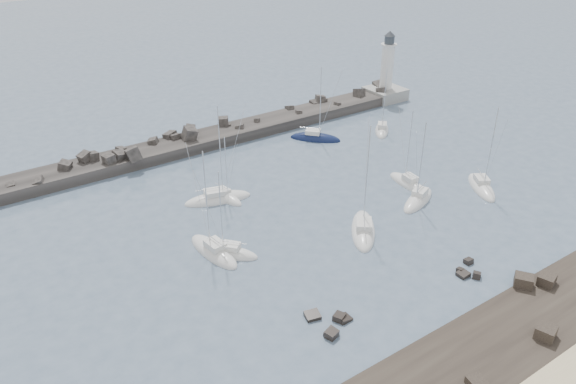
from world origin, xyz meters
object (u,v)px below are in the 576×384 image
Objects in this scene: sailboat_7 at (363,231)px; sailboat_11 at (481,187)px; sailboat_3 at (214,252)px; sailboat_9 at (418,200)px; lighthouse at (386,84)px; sailboat_5 at (228,253)px; sailboat_6 at (225,198)px; sailboat_12 at (382,130)px; sailboat_8 at (315,139)px; sailboat_10 at (408,184)px; sailboat_4 at (218,199)px.

sailboat_11 is at bearing -2.35° from sailboat_7.
sailboat_9 is at bearing -9.65° from sailboat_3.
sailboat_7 is (-37.24, -36.00, -2.94)m from lighthouse.
sailboat_7 is (16.64, -5.33, 0.01)m from sailboat_5.
sailboat_7 is at bearing -59.58° from sailboat_6.
sailboat_3 reaches higher than sailboat_12.
sailboat_7 is 34.18m from sailboat_12.
sailboat_7 reaches higher than sailboat_11.
sailboat_6 is (-47.56, -18.43, -2.96)m from lighthouse.
sailboat_8 is (29.37, 21.86, 0.01)m from sailboat_5.
sailboat_6 is at bearing 154.56° from sailboat_10.
sailboat_11 is at bearing -13.32° from sailboat_9.
sailboat_5 is 28.39m from sailboat_9.
sailboat_8 is at bearing 87.26° from sailboat_9.
sailboat_11 is 24.51m from sailboat_12.
sailboat_3 is at bearing -151.95° from lighthouse.
sailboat_10 is at bearing -122.06° from sailboat_12.
sailboat_4 is 1.25× the size of sailboat_5.
lighthouse reaches higher than sailboat_3.
sailboat_12 is at bearing -134.51° from lighthouse.
sailboat_6 is at bearing -170.55° from sailboat_12.
sailboat_7 is (17.96, -6.59, -0.00)m from sailboat_3.
sailboat_8 is at bearing 21.38° from sailboat_4.
sailboat_5 is at bearing 172.40° from sailboat_9.
sailboat_10 is 10.58m from sailboat_11.
sailboat_9 is at bearing 166.68° from sailboat_11.
sailboat_7 reaches higher than lighthouse.
sailboat_4 reaches higher than sailboat_3.
sailboat_11 is (9.25, -28.10, -0.01)m from sailboat_8.
sailboat_3 reaches higher than sailboat_9.
sailboat_4 is at bearing 150.89° from sailboat_11.
sailboat_4 is at bearing -171.07° from sailboat_12.
sailboat_6 is 0.79× the size of sailboat_9.
sailboat_12 reaches higher than sailboat_6.
sailboat_4 is 1.06× the size of sailboat_8.
sailboat_9 is (11.50, 1.58, 0.00)m from sailboat_7.
sailboat_10 is at bearing 60.89° from sailboat_9.
sailboat_7 is at bearing 177.65° from sailboat_11.
lighthouse is 0.98× the size of sailboat_4.
sailboat_5 is 0.97× the size of sailboat_10.
sailboat_12 is (-12.36, -12.57, -2.94)m from lighthouse.
sailboat_10 is (-23.27, -29.99, -2.95)m from lighthouse.
sailboat_6 is 0.74× the size of sailboat_8.
sailboat_4 reaches higher than sailboat_8.
sailboat_7 is 1.12× the size of sailboat_11.
sailboat_4 is at bearing 67.35° from sailboat_5.
sailboat_5 is 0.97× the size of sailboat_12.
lighthouse reaches higher than sailboat_8.
sailboat_6 is 0.84× the size of sailboat_12.
sailboat_9 is at bearing -35.10° from sailboat_4.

